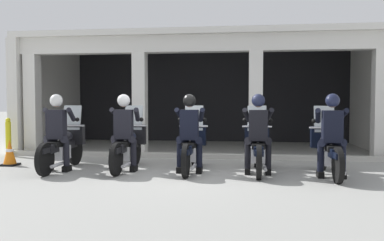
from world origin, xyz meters
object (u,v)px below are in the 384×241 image
Objects in this scene: motorcycle_right at (257,147)px; police_officer_center at (190,126)px; police_officer_far_left at (57,126)px; police_officer_far_right at (332,128)px; motorcycle_left at (128,145)px; motorcycle_far_left at (64,145)px; police_officer_left at (124,126)px; bollard_kerbside at (8,137)px; motorcycle_far_right at (328,150)px; police_officer_right at (258,127)px; traffic_cone_flank at (10,153)px; motorcycle_center at (191,146)px.

police_officer_center is at bearing -176.07° from motorcycle_right.
police_officer_far_right is (5.43, -0.01, 0.00)m from police_officer_far_left.
police_officer_center is (1.36, -0.30, 0.44)m from motorcycle_left.
police_officer_far_left is (-0.00, -0.28, 0.44)m from motorcycle_far_left.
bollard_kerbside is at bearing 147.15° from police_officer_left.
police_officer_far_left reaches higher than motorcycle_far_right.
bollard_kerbside is at bearing 166.99° from police_officer_far_right.
police_officer_right reaches higher than traffic_cone_flank.
motorcycle_far_left and motorcycle_left have the same top height.
police_officer_far_left is 0.78× the size of motorcycle_left.
police_officer_far_right is (1.36, -0.19, 0.00)m from police_officer_right.
motorcycle_far_right is at bearing -4.34° from police_officer_right.
bollard_kerbside is (-0.94, 1.45, 0.21)m from traffic_cone_flank.
motorcycle_left is 3.46× the size of traffic_cone_flank.
police_officer_far_left and police_officer_center have the same top height.
motorcycle_right is (1.36, 0.29, -0.44)m from police_officer_center.
traffic_cone_flank is at bearing 174.99° from police_officer_center.
police_officer_far_left is at bearing -167.41° from motorcycle_left.
police_officer_far_right is (4.07, -0.48, 0.44)m from motorcycle_left.
police_officer_left is at bearing 179.71° from police_officer_center.
bollard_kerbside reaches higher than traffic_cone_flank.
motorcycle_far_right is at bearing -5.40° from police_officer_left.
bollard_kerbside is at bearing 158.24° from motorcycle_right.
police_officer_far_left reaches higher than traffic_cone_flank.
motorcycle_center is 2.03× the size of bollard_kerbside.
motorcycle_left is (1.36, 0.47, -0.44)m from police_officer_far_left.
police_officer_far_right reaches higher than traffic_cone_flank.
police_officer_far_left is 1.00× the size of police_officer_right.
police_officer_far_right reaches higher than motorcycle_far_right.
police_officer_center reaches higher than motorcycle_far_left.
police_officer_left is 2.86m from traffic_cone_flank.
traffic_cone_flank is at bearing 179.18° from motorcycle_far_right.
police_officer_left is at bearing -7.71° from motorcycle_far_left.
police_officer_right reaches higher than motorcycle_right.
motorcycle_left is 2.77m from traffic_cone_flank.
bollard_kerbside is at bearing 122.79° from traffic_cone_flank.
motorcycle_center is 0.52m from police_officer_center.
police_officer_far_right is (1.36, -0.48, 0.44)m from motorcycle_right.
motorcycle_far_right is 2.03× the size of bollard_kerbside.
police_officer_left is at bearing 171.66° from police_officer_right.
motorcycle_right is (1.36, 0.01, 0.00)m from motorcycle_center.
motorcycle_right is 1.29× the size of police_officer_far_right.
police_officer_center is at bearing -6.05° from motorcycle_far_left.
police_officer_left is 2.77m from motorcycle_right.
police_officer_left is at bearing -26.27° from bollard_kerbside.
motorcycle_center is at bearing 160.34° from police_officer_right.
police_officer_right is 0.78× the size of motorcycle_far_right.
police_officer_left is 0.78× the size of motorcycle_right.
police_officer_center is at bearing -0.07° from police_officer_far_left.
bollard_kerbside is (-5.06, 1.56, -0.00)m from motorcycle_center.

